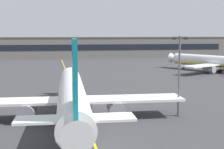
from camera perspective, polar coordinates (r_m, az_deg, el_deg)
ground_plane at (r=36.21m, az=-3.09°, el=-12.53°), size 400.00×400.00×0.00m
taxiway_centreline at (r=65.15m, az=-6.21°, el=-3.70°), size 1.59×180.00×0.01m
airliner_foreground at (r=47.15m, az=-6.83°, el=-3.70°), size 32.14×41.49×11.65m
airliner_background at (r=109.38m, az=17.95°, el=2.05°), size 28.64×35.63×11.08m
apron_lamp_post at (r=49.57m, az=11.39°, el=0.00°), size 2.24×0.90×11.72m
terminal_building at (r=166.97m, az=-5.51°, el=4.64°), size 148.46×12.40×10.22m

